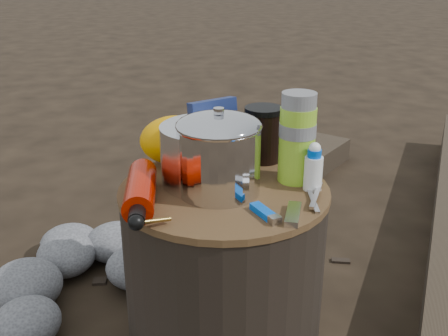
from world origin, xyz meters
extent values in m
cylinder|color=black|center=(0.00, 0.00, 0.22)|extent=(0.47, 0.47, 0.43)
cube|color=#30271D|center=(0.31, 0.83, 0.05)|extent=(1.05, 1.01, 0.10)
cylinder|color=silver|center=(-0.03, 0.04, 0.50)|extent=(0.22, 0.22, 0.13)
cylinder|color=silver|center=(-0.01, -0.02, 0.52)|extent=(0.18, 0.18, 0.18)
cylinder|color=#91CB2A|center=(0.17, 0.01, 0.53)|extent=(0.08, 0.08, 0.20)
cylinder|color=black|center=(0.13, 0.15, 0.50)|extent=(0.09, 0.09, 0.14)
ellipsoid|color=#E89500|center=(-0.09, 0.18, 0.49)|extent=(0.17, 0.14, 0.12)
cube|color=#152151|center=(0.01, 0.16, 0.51)|extent=(0.13, 0.07, 0.16)
cube|color=blue|center=(0.05, -0.14, 0.44)|extent=(0.05, 0.09, 0.02)
cube|color=#B6B6BB|center=(0.11, -0.17, 0.44)|extent=(0.06, 0.10, 0.01)
cylinder|color=white|center=(0.19, -0.04, 0.48)|extent=(0.04, 0.04, 0.10)
camera|label=1|loc=(-0.20, -1.07, 0.92)|focal=42.43mm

